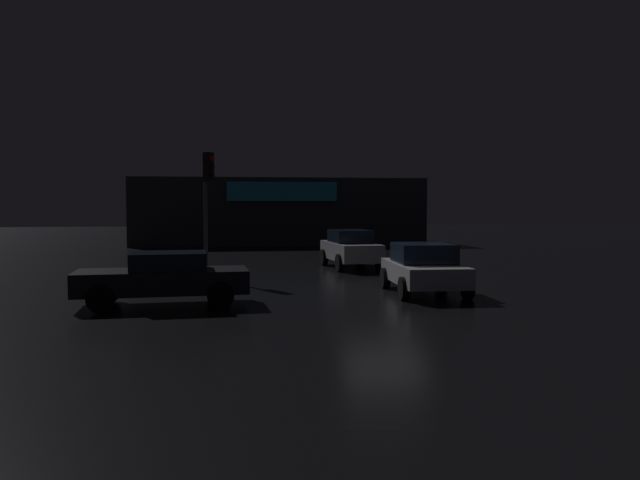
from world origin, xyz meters
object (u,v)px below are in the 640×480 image
(store_building, at_px, (277,211))
(car_near, at_px, (351,248))
(car_far, at_px, (424,268))
(traffic_signal_main, at_px, (208,189))
(car_crossing, at_px, (164,278))

(store_building, height_order, car_near, store_building)
(store_building, bearing_deg, car_far, -84.97)
(traffic_signal_main, height_order, car_far, traffic_signal_main)
(car_far, relative_size, car_crossing, 0.87)
(car_near, xyz_separation_m, car_far, (0.66, -7.76, -0.06))
(traffic_signal_main, distance_m, car_crossing, 6.49)
(car_far, bearing_deg, car_near, 94.89)
(traffic_signal_main, xyz_separation_m, car_crossing, (-1.03, -5.90, -2.51))
(car_near, bearing_deg, car_crossing, -127.72)
(car_near, height_order, car_crossing, car_near)
(store_building, distance_m, traffic_signal_main, 21.17)
(car_far, bearing_deg, traffic_signal_main, 143.79)
(store_building, relative_size, traffic_signal_main, 4.24)
(store_building, xyz_separation_m, traffic_signal_main, (-4.27, -20.71, 1.04))
(traffic_signal_main, height_order, car_near, traffic_signal_main)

